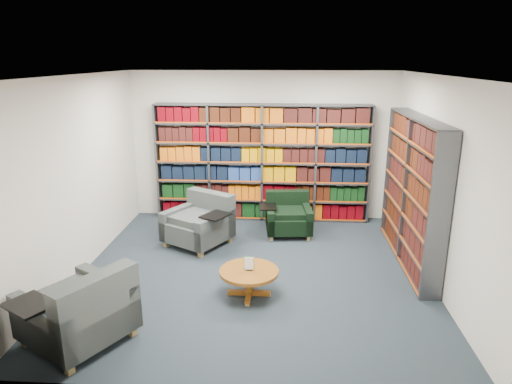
# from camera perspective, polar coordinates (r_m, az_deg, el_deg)

# --- Properties ---
(room_shell) EXTENTS (5.02, 5.02, 2.82)m
(room_shell) POSITION_cam_1_polar(r_m,az_deg,el_deg) (6.29, -0.37, 1.51)
(room_shell) COLOR black
(room_shell) RESTS_ON ground
(bookshelf_back) EXTENTS (4.00, 0.28, 2.20)m
(bookshelf_back) POSITION_cam_1_polar(r_m,az_deg,el_deg) (8.63, 0.78, 3.58)
(bookshelf_back) COLOR #47494F
(bookshelf_back) RESTS_ON ground
(bookshelf_right) EXTENTS (0.28, 2.50, 2.20)m
(bookshelf_right) POSITION_cam_1_polar(r_m,az_deg,el_deg) (7.19, 18.97, 0.01)
(bookshelf_right) COLOR #47494F
(bookshelf_right) RESTS_ON ground
(chair_teal_left) EXTENTS (1.25, 1.25, 0.83)m
(chair_teal_left) POSITION_cam_1_polar(r_m,az_deg,el_deg) (7.75, -6.84, -3.95)
(chair_teal_left) COLOR #021C39
(chair_teal_left) RESTS_ON ground
(chair_green_right) EXTENTS (0.95, 0.85, 0.71)m
(chair_green_right) POSITION_cam_1_polar(r_m,az_deg,el_deg) (8.18, 4.01, -3.12)
(chair_green_right) COLOR black
(chair_green_right) RESTS_ON ground
(chair_teal_front) EXTENTS (1.34, 1.34, 0.89)m
(chair_teal_front) POSITION_cam_1_polar(r_m,az_deg,el_deg) (5.43, -20.91, -14.11)
(chair_teal_front) COLOR #021C39
(chair_teal_front) RESTS_ON ground
(coffee_table) EXTENTS (0.78, 0.78, 0.55)m
(coffee_table) POSITION_cam_1_polar(r_m,az_deg,el_deg) (6.05, -0.88, -10.36)
(coffee_table) COLOR brown
(coffee_table) RESTS_ON ground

